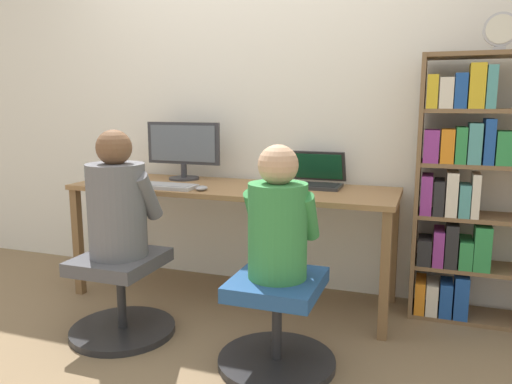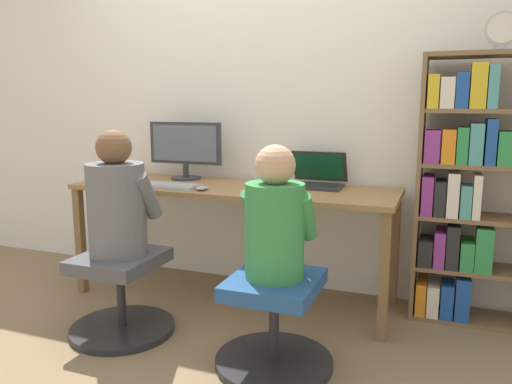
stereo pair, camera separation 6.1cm
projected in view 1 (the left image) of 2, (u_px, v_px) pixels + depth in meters
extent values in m
plane|color=#846B4C|center=(213.00, 316.00, 2.95)|extent=(14.00, 14.00, 0.00)
cube|color=white|center=(252.00, 94.00, 3.36)|extent=(10.00, 0.05, 2.60)
cube|color=olive|center=(232.00, 189.00, 3.11)|extent=(2.03, 0.63, 0.03)
cube|color=brown|center=(78.00, 242.00, 3.24)|extent=(0.05, 0.05, 0.70)
cube|color=brown|center=(385.00, 276.00, 2.60)|extent=(0.05, 0.05, 0.70)
cube|color=brown|center=(126.00, 223.00, 3.75)|extent=(0.05, 0.05, 0.70)
cube|color=brown|center=(393.00, 248.00, 3.11)|extent=(0.05, 0.05, 0.70)
cylinder|color=#333338|center=(184.00, 178.00, 3.39)|extent=(0.20, 0.20, 0.01)
cylinder|color=#333338|center=(184.00, 171.00, 3.38)|extent=(0.04, 0.04, 0.09)
cube|color=#333338|center=(183.00, 143.00, 3.35)|extent=(0.53, 0.02, 0.28)
cube|color=slate|center=(182.00, 143.00, 3.34)|extent=(0.48, 0.01, 0.24)
cube|color=#2D2D30|center=(312.00, 186.00, 3.06)|extent=(0.35, 0.21, 0.02)
cube|color=black|center=(313.00, 184.00, 3.06)|extent=(0.31, 0.17, 0.00)
cube|color=#2D2D30|center=(318.00, 166.00, 3.18)|extent=(0.35, 0.10, 0.20)
cube|color=#144C2D|center=(318.00, 166.00, 3.18)|extent=(0.31, 0.08, 0.16)
cube|color=#B2B2B7|center=(160.00, 186.00, 3.05)|extent=(0.46, 0.16, 0.02)
cube|color=#97979C|center=(160.00, 184.00, 3.05)|extent=(0.42, 0.13, 0.00)
ellipsoid|color=#99999E|center=(202.00, 188.00, 2.96)|extent=(0.07, 0.09, 0.03)
cylinder|color=#262628|center=(123.00, 330.00, 2.73)|extent=(0.57, 0.57, 0.04)
cylinder|color=#262628|center=(121.00, 298.00, 2.69)|extent=(0.05, 0.05, 0.34)
cube|color=#4C4C51|center=(120.00, 262.00, 2.66)|extent=(0.40, 0.45, 0.07)
cylinder|color=#262628|center=(277.00, 361.00, 2.39)|extent=(0.57, 0.57, 0.04)
cylinder|color=#262628|center=(277.00, 325.00, 2.36)|extent=(0.05, 0.05, 0.34)
cube|color=#234C84|center=(277.00, 284.00, 2.33)|extent=(0.40, 0.45, 0.07)
cylinder|color=slate|center=(117.00, 210.00, 2.61)|extent=(0.30, 0.30, 0.49)
sphere|color=brown|center=(114.00, 148.00, 2.55)|extent=(0.18, 0.18, 0.18)
cylinder|color=slate|center=(102.00, 193.00, 2.71)|extent=(0.08, 0.21, 0.27)
cylinder|color=slate|center=(148.00, 196.00, 2.62)|extent=(0.08, 0.21, 0.27)
cylinder|color=#388C47|center=(278.00, 231.00, 2.28)|extent=(0.27, 0.27, 0.44)
sphere|color=tan|center=(278.00, 165.00, 2.23)|extent=(0.18, 0.18, 0.18)
cylinder|color=#388C47|center=(256.00, 212.00, 2.37)|extent=(0.08, 0.19, 0.25)
cylinder|color=#388C47|center=(309.00, 216.00, 2.29)|extent=(0.08, 0.19, 0.25)
cube|color=brown|center=(418.00, 188.00, 2.90)|extent=(0.02, 0.28, 1.51)
cube|color=brown|center=(481.00, 317.00, 2.90)|extent=(0.77, 0.27, 0.02)
cube|color=brown|center=(486.00, 268.00, 2.85)|extent=(0.77, 0.27, 0.02)
cube|color=brown|center=(490.00, 218.00, 2.80)|extent=(0.77, 0.27, 0.02)
cube|color=brown|center=(494.00, 165.00, 2.75)|extent=(0.77, 0.27, 0.02)
cube|color=brown|center=(499.00, 111.00, 2.70)|extent=(0.77, 0.27, 0.02)
cube|color=brown|center=(504.00, 54.00, 2.64)|extent=(0.77, 0.27, 0.02)
cube|color=orange|center=(420.00, 294.00, 2.97)|extent=(0.06, 0.22, 0.19)
cube|color=silver|center=(432.00, 296.00, 2.94)|extent=(0.07, 0.20, 0.18)
cube|color=#1E4C9E|center=(446.00, 297.00, 2.91)|extent=(0.07, 0.18, 0.20)
cube|color=#1E4C9E|center=(461.00, 295.00, 2.89)|extent=(0.08, 0.20, 0.25)
cube|color=#262628|center=(425.00, 250.00, 2.91)|extent=(0.08, 0.18, 0.15)
cube|color=#8C338C|center=(438.00, 246.00, 2.89)|extent=(0.06, 0.22, 0.20)
cube|color=#262628|center=(451.00, 244.00, 2.86)|extent=(0.07, 0.20, 0.25)
cube|color=#2D8C47|center=(465.00, 252.00, 2.85)|extent=(0.07, 0.22, 0.16)
cube|color=#2D8C47|center=(482.00, 247.00, 2.79)|extent=(0.09, 0.16, 0.25)
cube|color=#8C338C|center=(427.00, 194.00, 2.86)|extent=(0.06, 0.20, 0.22)
cube|color=#262628|center=(439.00, 197.00, 2.84)|extent=(0.06, 0.20, 0.20)
cube|color=silver|center=(452.00, 193.00, 2.81)|extent=(0.06, 0.19, 0.25)
cube|color=teal|center=(464.00, 200.00, 2.78)|extent=(0.06, 0.16, 0.18)
cube|color=silver|center=(475.00, 195.00, 2.76)|extent=(0.04, 0.18, 0.24)
cube|color=#8C338C|center=(431.00, 146.00, 2.79)|extent=(0.08, 0.17, 0.18)
cube|color=orange|center=(447.00, 146.00, 2.77)|extent=(0.07, 0.17, 0.19)
cube|color=#2D8C47|center=(461.00, 145.00, 2.75)|extent=(0.06, 0.19, 0.20)
cube|color=teal|center=(474.00, 143.00, 2.73)|extent=(0.07, 0.20, 0.22)
cube|color=#1E4C9E|center=(488.00, 141.00, 2.71)|extent=(0.05, 0.20, 0.24)
cube|color=#2D8C47|center=(504.00, 148.00, 2.68)|extent=(0.09, 0.19, 0.18)
cube|color=gold|center=(433.00, 92.00, 2.76)|extent=(0.06, 0.19, 0.18)
cube|color=silver|center=(446.00, 93.00, 2.74)|extent=(0.07, 0.21, 0.17)
cube|color=#1E4C9E|center=(461.00, 91.00, 2.71)|extent=(0.06, 0.20, 0.19)
cube|color=gold|center=(477.00, 86.00, 2.66)|extent=(0.08, 0.16, 0.24)
cube|color=teal|center=(491.00, 87.00, 2.65)|extent=(0.05, 0.17, 0.23)
cube|color=#B2B2B7|center=(499.00, 49.00, 2.58)|extent=(0.06, 0.03, 0.02)
cylinder|color=#B2B2B7|center=(501.00, 29.00, 2.56)|extent=(0.17, 0.02, 0.17)
cylinder|color=silver|center=(501.00, 29.00, 2.55)|extent=(0.15, 0.00, 0.15)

